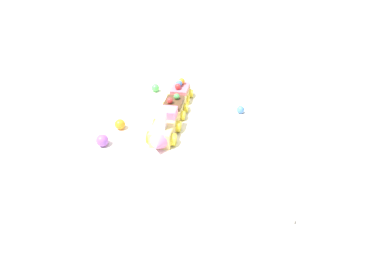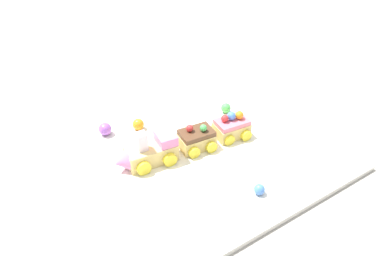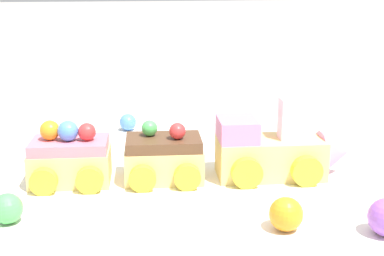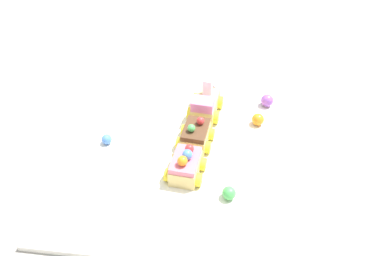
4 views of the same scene
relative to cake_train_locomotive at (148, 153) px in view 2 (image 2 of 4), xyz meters
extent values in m
plane|color=gray|center=(-0.08, 0.05, -0.04)|extent=(10.00, 10.00, 0.00)
cube|color=white|center=(-0.08, 0.05, -0.03)|extent=(0.65, 0.47, 0.01)
cube|color=#E5C675|center=(-0.01, 0.00, -0.01)|extent=(0.11, 0.06, 0.04)
cube|color=pink|center=(-0.04, 0.00, 0.03)|extent=(0.04, 0.05, 0.02)
cone|color=pink|center=(0.06, -0.01, 0.00)|extent=(0.04, 0.05, 0.05)
cube|color=white|center=(0.01, 0.00, 0.03)|extent=(0.02, 0.02, 0.02)
cube|color=white|center=(0.01, 0.00, 0.05)|extent=(0.02, 0.02, 0.02)
cylinder|color=yellow|center=(0.02, -0.03, -0.01)|extent=(0.03, 0.01, 0.03)
cylinder|color=yellow|center=(0.02, 0.03, -0.01)|extent=(0.03, 0.01, 0.03)
cylinder|color=yellow|center=(-0.04, -0.03, -0.01)|extent=(0.03, 0.01, 0.03)
cylinder|color=yellow|center=(-0.04, 0.03, -0.01)|extent=(0.03, 0.01, 0.03)
cube|color=#E5C675|center=(-0.12, 0.01, -0.01)|extent=(0.08, 0.06, 0.03)
cube|color=brown|center=(-0.12, 0.01, 0.01)|extent=(0.08, 0.06, 0.01)
sphere|color=#4CBC56|center=(-0.13, 0.02, 0.03)|extent=(0.02, 0.02, 0.02)
sphere|color=red|center=(-0.11, 0.00, 0.03)|extent=(0.02, 0.02, 0.02)
cylinder|color=yellow|center=(-0.10, -0.02, -0.01)|extent=(0.03, 0.01, 0.03)
cylinder|color=yellow|center=(-0.09, 0.04, -0.01)|extent=(0.03, 0.01, 0.03)
cylinder|color=yellow|center=(-0.14, -0.02, -0.01)|extent=(0.03, 0.01, 0.03)
cylinder|color=yellow|center=(-0.14, 0.05, -0.01)|extent=(0.03, 0.01, 0.03)
cube|color=#E5C675|center=(-0.21, 0.02, -0.01)|extent=(0.08, 0.06, 0.03)
cube|color=#E57084|center=(-0.21, 0.02, 0.01)|extent=(0.08, 0.06, 0.01)
sphere|color=orange|center=(-0.23, 0.03, 0.03)|extent=(0.02, 0.02, 0.02)
sphere|color=#4C84E0|center=(-0.21, 0.02, 0.03)|extent=(0.02, 0.02, 0.02)
sphere|color=red|center=(-0.19, 0.02, 0.03)|extent=(0.02, 0.02, 0.02)
cylinder|color=yellow|center=(-0.19, -0.01, -0.01)|extent=(0.03, 0.01, 0.03)
cylinder|color=yellow|center=(-0.19, 0.05, -0.01)|extent=(0.03, 0.01, 0.03)
cylinder|color=yellow|center=(-0.24, -0.01, -0.01)|extent=(0.03, 0.01, 0.03)
cylinder|color=yellow|center=(-0.23, 0.06, -0.01)|extent=(0.03, 0.01, 0.03)
sphere|color=#4C84E0|center=(-0.14, 0.20, -0.01)|extent=(0.02, 0.02, 0.02)
sphere|color=#4CBC56|center=(-0.26, -0.07, -0.01)|extent=(0.03, 0.03, 0.03)
sphere|color=#9956C6|center=(0.04, -0.15, -0.01)|extent=(0.03, 0.03, 0.03)
sphere|color=orange|center=(-0.04, -0.12, -0.01)|extent=(0.03, 0.03, 0.03)
camera|label=1|loc=(0.62, 0.11, 0.42)|focal=28.00mm
camera|label=2|loc=(0.26, 0.57, 0.52)|focal=35.00mm
camera|label=3|loc=(-0.19, -0.50, 0.17)|focal=50.00mm
camera|label=4|loc=(-0.72, -0.05, 0.52)|focal=35.00mm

